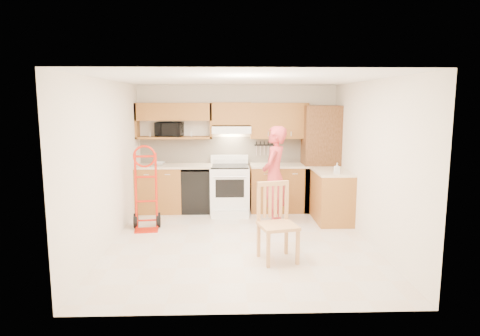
{
  "coord_description": "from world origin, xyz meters",
  "views": [
    {
      "loc": [
        -0.23,
        -6.34,
        2.18
      ],
      "look_at": [
        0.0,
        0.5,
        1.1
      ],
      "focal_mm": 31.67,
      "sensor_mm": 36.0,
      "label": 1
    }
  ],
  "objects_px": {
    "dining_chair": "(278,223)",
    "hand_truck": "(146,192)",
    "range": "(230,185)",
    "microwave": "(169,129)",
    "person": "(274,176)"
  },
  "relations": [
    {
      "from": "person",
      "to": "hand_truck",
      "type": "distance_m",
      "value": 2.24
    },
    {
      "from": "person",
      "to": "range",
      "type": "bearing_deg",
      "value": -112.61
    },
    {
      "from": "range",
      "to": "hand_truck",
      "type": "bearing_deg",
      "value": -144.03
    },
    {
      "from": "range",
      "to": "dining_chair",
      "type": "relative_size",
      "value": 1.03
    },
    {
      "from": "dining_chair",
      "to": "hand_truck",
      "type": "bearing_deg",
      "value": 130.53
    },
    {
      "from": "person",
      "to": "hand_truck",
      "type": "xyz_separation_m",
      "value": [
        -2.22,
        -0.24,
        -0.22
      ]
    },
    {
      "from": "microwave",
      "to": "range",
      "type": "height_order",
      "value": "microwave"
    },
    {
      "from": "microwave",
      "to": "range",
      "type": "distance_m",
      "value": 1.63
    },
    {
      "from": "person",
      "to": "microwave",
      "type": "bearing_deg",
      "value": -96.21
    },
    {
      "from": "microwave",
      "to": "hand_truck",
      "type": "distance_m",
      "value": 1.68
    },
    {
      "from": "microwave",
      "to": "range",
      "type": "bearing_deg",
      "value": -6.77
    },
    {
      "from": "hand_truck",
      "to": "dining_chair",
      "type": "xyz_separation_m",
      "value": [
        2.07,
        -1.51,
        -0.12
      ]
    },
    {
      "from": "range",
      "to": "dining_chair",
      "type": "distance_m",
      "value": 2.63
    },
    {
      "from": "microwave",
      "to": "person",
      "type": "distance_m",
      "value": 2.38
    },
    {
      "from": "range",
      "to": "hand_truck",
      "type": "distance_m",
      "value": 1.78
    }
  ]
}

